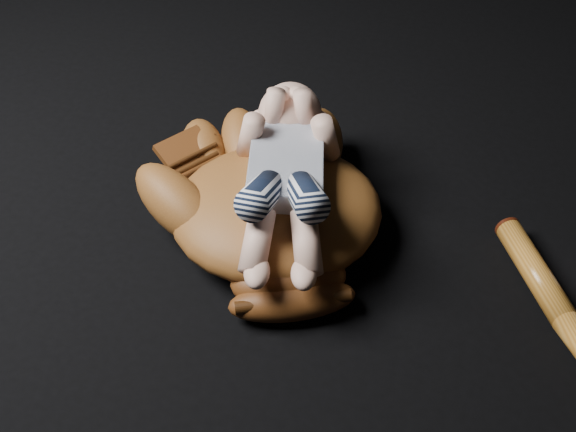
{
  "coord_description": "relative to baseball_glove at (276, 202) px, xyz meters",
  "views": [
    {
      "loc": [
        0.16,
        -0.75,
        0.83
      ],
      "look_at": [
        -0.05,
        0.0,
        0.08
      ],
      "focal_mm": 45.0,
      "sensor_mm": 36.0,
      "label": 1
    }
  ],
  "objects": [
    {
      "name": "newborn_baby",
      "position": [
        0.02,
        -0.0,
        0.06
      ],
      "size": [
        0.27,
        0.43,
        0.16
      ],
      "primitive_type": null,
      "rotation": [
        0.0,
        0.0,
        0.23
      ],
      "color": "#D9A58C",
      "rests_on": "baseball_glove"
    },
    {
      "name": "baseball_bat",
      "position": [
        0.46,
        -0.09,
        -0.05
      ],
      "size": [
        0.24,
        0.4,
        0.04
      ],
      "primitive_type": null,
      "rotation": [
        0.0,
        0.0,
        0.49
      ],
      "color": "#A86620",
      "rests_on": "ground"
    },
    {
      "name": "baseball_glove",
      "position": [
        0.0,
        0.0,
        0.0
      ],
      "size": [
        0.57,
        0.59,
        0.15
      ],
      "primitive_type": null,
      "rotation": [
        0.0,
        0.0,
        0.43
      ],
      "color": "brown",
      "rests_on": "ground"
    }
  ]
}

